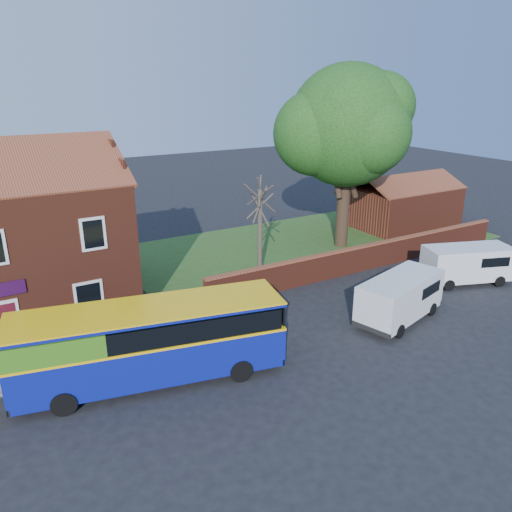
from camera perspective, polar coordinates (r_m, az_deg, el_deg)
ground at (r=19.42m, az=-2.37°, el=-14.97°), size 120.00×120.00×0.00m
pavement at (r=22.74m, az=-25.86°, el=-11.37°), size 18.00×3.50×0.12m
kerb at (r=21.22m, az=-25.37°, el=-13.57°), size 18.00×0.15×0.14m
grass_strip at (r=35.73m, az=6.20°, el=1.55°), size 26.00×12.00×0.04m
boundary_wall at (r=31.13m, az=12.79°, el=-0.04°), size 22.00×0.38×1.60m
outbuilding at (r=41.14m, az=16.49°, el=5.57°), size 8.20×5.06×4.17m
bus at (r=19.44m, az=-12.92°, el=-9.45°), size 10.35×4.51×3.06m
van_near at (r=24.83m, az=16.16°, el=-4.47°), size 5.30×3.22×2.18m
van_far at (r=30.66m, az=23.01°, el=-0.72°), size 5.21×3.47×2.12m
large_tree at (r=34.00m, az=10.30°, el=14.06°), size 9.91×7.84×12.09m
bare_tree at (r=29.36m, az=0.45°, el=3.40°), size 2.06×2.46×5.51m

